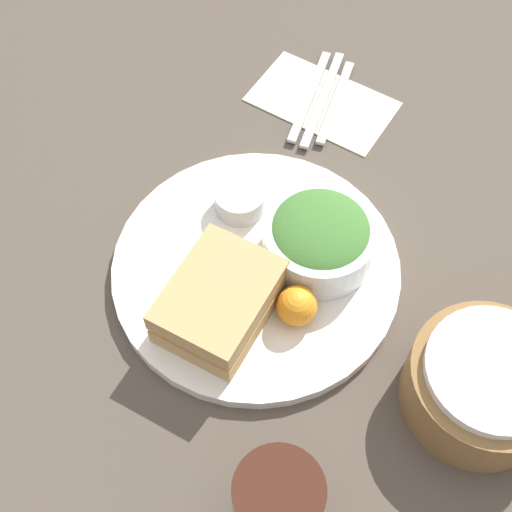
{
  "coord_description": "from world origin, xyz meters",
  "views": [
    {
      "loc": [
        0.35,
        0.22,
        0.71
      ],
      "look_at": [
        0.0,
        0.0,
        0.04
      ],
      "focal_mm": 50.0,
      "sensor_mm": 36.0,
      "label": 1
    }
  ],
  "objects_px": {
    "fork": "(310,96)",
    "spoon": "(336,102)",
    "plate": "(256,269)",
    "salad_bowl": "(320,237)",
    "drink_glass": "(277,507)",
    "bread_basket": "(483,384)",
    "sandwich": "(221,302)",
    "knife": "(323,99)",
    "dressing_cup": "(240,200)"
  },
  "relations": [
    {
      "from": "salad_bowl",
      "to": "knife",
      "type": "distance_m",
      "value": 0.25
    },
    {
      "from": "plate",
      "to": "sandwich",
      "type": "relative_size",
      "value": 2.41
    },
    {
      "from": "plate",
      "to": "drink_glass",
      "type": "height_order",
      "value": "drink_glass"
    },
    {
      "from": "salad_bowl",
      "to": "drink_glass",
      "type": "distance_m",
      "value": 0.3
    },
    {
      "from": "plate",
      "to": "salad_bowl",
      "type": "height_order",
      "value": "salad_bowl"
    },
    {
      "from": "plate",
      "to": "fork",
      "type": "relative_size",
      "value": 1.92
    },
    {
      "from": "sandwich",
      "to": "dressing_cup",
      "type": "relative_size",
      "value": 2.28
    },
    {
      "from": "sandwich",
      "to": "bread_basket",
      "type": "distance_m",
      "value": 0.28
    },
    {
      "from": "salad_bowl",
      "to": "knife",
      "type": "height_order",
      "value": "salad_bowl"
    },
    {
      "from": "sandwich",
      "to": "knife",
      "type": "relative_size",
      "value": 0.76
    },
    {
      "from": "fork",
      "to": "sandwich",
      "type": "bearing_deg",
      "value": -179.58
    },
    {
      "from": "salad_bowl",
      "to": "dressing_cup",
      "type": "xyz_separation_m",
      "value": [
        -0.01,
        -0.11,
        -0.02
      ]
    },
    {
      "from": "plate",
      "to": "bread_basket",
      "type": "distance_m",
      "value": 0.27
    },
    {
      "from": "salad_bowl",
      "to": "spoon",
      "type": "distance_m",
      "value": 0.25
    },
    {
      "from": "fork",
      "to": "salad_bowl",
      "type": "bearing_deg",
      "value": -161.87
    },
    {
      "from": "dressing_cup",
      "to": "drink_glass",
      "type": "distance_m",
      "value": 0.36
    },
    {
      "from": "plate",
      "to": "knife",
      "type": "bearing_deg",
      "value": -166.33
    },
    {
      "from": "sandwich",
      "to": "spoon",
      "type": "xyz_separation_m",
      "value": [
        -0.35,
        -0.05,
        -0.04
      ]
    },
    {
      "from": "bread_basket",
      "to": "spoon",
      "type": "bearing_deg",
      "value": -131.55
    },
    {
      "from": "plate",
      "to": "fork",
      "type": "bearing_deg",
      "value": -162.68
    },
    {
      "from": "fork",
      "to": "spoon",
      "type": "bearing_deg",
      "value": -90.0
    },
    {
      "from": "drink_glass",
      "to": "knife",
      "type": "relative_size",
      "value": 0.69
    },
    {
      "from": "bread_basket",
      "to": "knife",
      "type": "relative_size",
      "value": 0.87
    },
    {
      "from": "sandwich",
      "to": "knife",
      "type": "bearing_deg",
      "value": -168.84
    },
    {
      "from": "bread_basket",
      "to": "fork",
      "type": "distance_m",
      "value": 0.45
    },
    {
      "from": "salad_bowl",
      "to": "drink_glass",
      "type": "bearing_deg",
      "value": 22.13
    },
    {
      "from": "plate",
      "to": "knife",
      "type": "distance_m",
      "value": 0.28
    },
    {
      "from": "drink_glass",
      "to": "fork",
      "type": "relative_size",
      "value": 0.73
    },
    {
      "from": "fork",
      "to": "knife",
      "type": "relative_size",
      "value": 0.95
    },
    {
      "from": "fork",
      "to": "spoon",
      "type": "xyz_separation_m",
      "value": [
        -0.01,
        0.03,
        0.0
      ]
    },
    {
      "from": "sandwich",
      "to": "drink_glass",
      "type": "xyz_separation_m",
      "value": [
        0.15,
        0.16,
        0.02
      ]
    },
    {
      "from": "sandwich",
      "to": "dressing_cup",
      "type": "bearing_deg",
      "value": -155.02
    },
    {
      "from": "spoon",
      "to": "bread_basket",
      "type": "bearing_deg",
      "value": -145.22
    },
    {
      "from": "dressing_cup",
      "to": "fork",
      "type": "relative_size",
      "value": 0.35
    },
    {
      "from": "dressing_cup",
      "to": "fork",
      "type": "xyz_separation_m",
      "value": [
        -0.21,
        -0.02,
        -0.03
      ]
    },
    {
      "from": "drink_glass",
      "to": "spoon",
      "type": "xyz_separation_m",
      "value": [
        -0.5,
        -0.21,
        -0.06
      ]
    },
    {
      "from": "plate",
      "to": "salad_bowl",
      "type": "bearing_deg",
      "value": 135.29
    },
    {
      "from": "plate",
      "to": "drink_glass",
      "type": "relative_size",
      "value": 2.64
    },
    {
      "from": "drink_glass",
      "to": "sandwich",
      "type": "bearing_deg",
      "value": -133.08
    },
    {
      "from": "salad_bowl",
      "to": "dressing_cup",
      "type": "distance_m",
      "value": 0.11
    },
    {
      "from": "salad_bowl",
      "to": "spoon",
      "type": "bearing_deg",
      "value": -156.15
    },
    {
      "from": "sandwich",
      "to": "drink_glass",
      "type": "distance_m",
      "value": 0.22
    },
    {
      "from": "bread_basket",
      "to": "knife",
      "type": "xyz_separation_m",
      "value": [
        -0.28,
        -0.34,
        -0.03
      ]
    },
    {
      "from": "salad_bowl",
      "to": "fork",
      "type": "distance_m",
      "value": 0.26
    },
    {
      "from": "drink_glass",
      "to": "knife",
      "type": "xyz_separation_m",
      "value": [
        -0.5,
        -0.23,
        -0.06
      ]
    },
    {
      "from": "bread_basket",
      "to": "dressing_cup",
      "type": "bearing_deg",
      "value": -101.18
    },
    {
      "from": "dressing_cup",
      "to": "fork",
      "type": "distance_m",
      "value": 0.21
    },
    {
      "from": "sandwich",
      "to": "fork",
      "type": "xyz_separation_m",
      "value": [
        -0.34,
        -0.09,
        -0.04
      ]
    },
    {
      "from": "dressing_cup",
      "to": "knife",
      "type": "distance_m",
      "value": 0.22
    },
    {
      "from": "plate",
      "to": "salad_bowl",
      "type": "relative_size",
      "value": 2.58
    }
  ]
}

